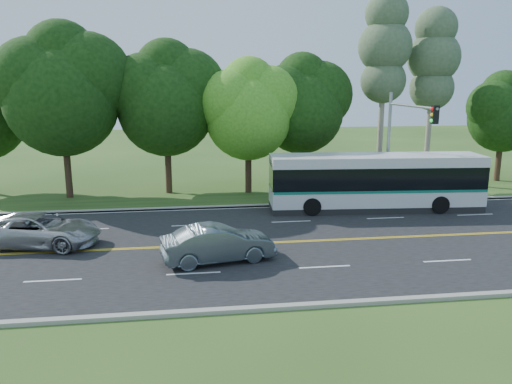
{
  "coord_description": "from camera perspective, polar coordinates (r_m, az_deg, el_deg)",
  "views": [
    {
      "loc": [
        -6.03,
        -22.77,
        7.69
      ],
      "look_at": [
        -2.68,
        2.0,
        2.11
      ],
      "focal_mm": 35.0,
      "sensor_mm": 36.0,
      "label": 1
    }
  ],
  "objects": [
    {
      "name": "grass_verge",
      "position": [
        33.23,
        2.97,
        -0.72
      ],
      "size": [
        60.0,
        4.0,
        0.1
      ],
      "primitive_type": "cube",
      "color": "#2E4D19",
      "rests_on": "ground"
    },
    {
      "name": "suv",
      "position": [
        25.75,
        -23.51,
        -4.0
      ],
      "size": [
        6.01,
        3.62,
        1.56
      ],
      "primitive_type": "imported",
      "rotation": [
        0.0,
        0.0,
        1.38
      ],
      "color": "#AAACAF",
      "rests_on": "road"
    },
    {
      "name": "lane_markings",
      "position": [
        24.75,
        6.61,
        -5.54
      ],
      "size": [
        57.6,
        13.82,
        0.0
      ],
      "color": "gold",
      "rests_on": "road"
    },
    {
      "name": "road",
      "position": [
        24.78,
        6.82,
        -5.56
      ],
      "size": [
        60.0,
        14.0,
        0.02
      ],
      "primitive_type": "cube",
      "color": "black",
      "rests_on": "ground"
    },
    {
      "name": "traffic_signal",
      "position": [
        30.98,
        16.3,
        6.5
      ],
      "size": [
        0.42,
        6.1,
        7.0
      ],
      "color": "gray",
      "rests_on": "ground"
    },
    {
      "name": "curb_north",
      "position": [
        31.46,
        3.59,
        -1.44
      ],
      "size": [
        60.0,
        0.3,
        0.15
      ],
      "primitive_type": "cube",
      "color": "gray",
      "rests_on": "ground"
    },
    {
      "name": "tree_row",
      "position": [
        34.93,
        -6.37,
        10.93
      ],
      "size": [
        44.7,
        9.1,
        13.84
      ],
      "color": "#301C15",
      "rests_on": "ground"
    },
    {
      "name": "curb_south",
      "position": [
        18.4,
        12.47,
        -12.18
      ],
      "size": [
        60.0,
        0.3,
        0.15
      ],
      "primitive_type": "cube",
      "color": "gray",
      "rests_on": "ground"
    },
    {
      "name": "transit_bus",
      "position": [
        31.02,
        13.45,
        1.05
      ],
      "size": [
        12.88,
        3.64,
        3.33
      ],
      "rotation": [
        0.0,
        0.0,
        -0.07
      ],
      "color": "silver",
      "rests_on": "road"
    },
    {
      "name": "bougainvillea_hedge",
      "position": [
        34.34,
        15.11,
        0.43
      ],
      "size": [
        9.5,
        2.25,
        1.5
      ],
      "color": "maroon",
      "rests_on": "ground"
    },
    {
      "name": "ground",
      "position": [
        24.78,
        6.82,
        -5.58
      ],
      "size": [
        120.0,
        120.0,
        0.0
      ],
      "primitive_type": "plane",
      "color": "#2E4D19",
      "rests_on": "ground"
    },
    {
      "name": "sedan",
      "position": [
        21.71,
        -4.35,
        -5.91
      ],
      "size": [
        5.08,
        2.62,
        1.59
      ],
      "primitive_type": "imported",
      "rotation": [
        0.0,
        0.0,
        1.77
      ],
      "color": "slate",
      "rests_on": "road"
    }
  ]
}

